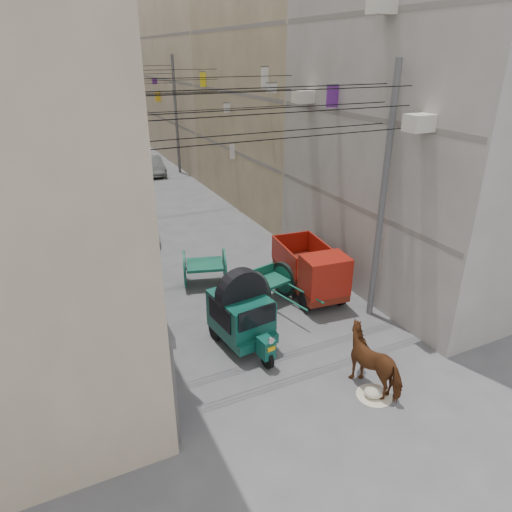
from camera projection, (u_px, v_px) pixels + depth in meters
ground at (415, 493)px, 9.18m from camera, size 140.00×140.00×0.00m
building_row_right at (204, 74)px, 37.78m from camera, size 8.00×62.00×14.00m
end_cap_building at (67, 65)px, 60.87m from camera, size 22.00×10.00×13.00m
shutters_left at (116, 264)px, 15.57m from camera, size 0.18×14.40×2.88m
signboards at (147, 143)px, 25.61m from camera, size 8.22×40.52×5.67m
ac_units at (361, 77)px, 13.89m from camera, size 0.70×6.55×3.35m
utility_poles at (169, 147)px, 21.54m from camera, size 7.40×22.20×8.00m
overhead_cables at (181, 89)px, 18.27m from camera, size 7.40×22.52×1.12m
auto_rickshaw at (242, 312)px, 13.46m from camera, size 1.75×2.74×1.88m
tonga_cart at (271, 284)px, 16.05m from camera, size 1.68×3.02×1.29m
mini_truck at (314, 274)px, 16.13m from camera, size 1.89×3.59×1.94m
second_cart at (205, 267)px, 17.16m from camera, size 1.91×1.79×1.39m
feed_sack at (374, 391)px, 11.72m from camera, size 0.57×0.46×0.29m
horse at (376, 361)px, 11.86m from camera, size 1.33×2.03×1.58m
distant_car_white at (140, 224)px, 21.65m from camera, size 2.07×3.97×1.29m
distant_car_grey at (153, 166)px, 32.97m from camera, size 1.47×3.80×1.23m
distant_car_green at (90, 135)px, 44.63m from camera, size 2.69×4.83×1.32m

